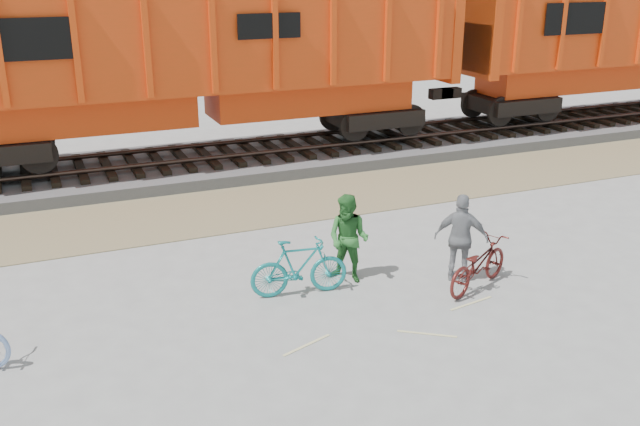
{
  "coord_description": "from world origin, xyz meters",
  "views": [
    {
      "loc": [
        -4.39,
        -9.35,
        5.33
      ],
      "look_at": [
        0.18,
        1.5,
        1.15
      ],
      "focal_mm": 40.0,
      "sensor_mm": 36.0,
      "label": 1
    }
  ],
  "objects_px": {
    "hopper_car_center": "(199,56)",
    "hopper_car_right": "(640,34)",
    "bicycle_maroon": "(478,264)",
    "person_man": "(348,239)",
    "bicycle_teal": "(299,267)",
    "person_woman": "(461,238)"
  },
  "relations": [
    {
      "from": "hopper_car_center",
      "to": "hopper_car_right",
      "type": "height_order",
      "value": "same"
    },
    {
      "from": "hopper_car_center",
      "to": "bicycle_maroon",
      "type": "distance_m",
      "value": 9.8
    },
    {
      "from": "hopper_car_center",
      "to": "person_man",
      "type": "xyz_separation_m",
      "value": [
        0.57,
        -7.97,
        -2.22
      ]
    },
    {
      "from": "bicycle_maroon",
      "to": "person_man",
      "type": "bearing_deg",
      "value": 34.27
    },
    {
      "from": "hopper_car_right",
      "to": "bicycle_maroon",
      "type": "relative_size",
      "value": 8.3
    },
    {
      "from": "hopper_car_center",
      "to": "person_man",
      "type": "bearing_deg",
      "value": -85.9
    },
    {
      "from": "bicycle_maroon",
      "to": "hopper_car_right",
      "type": "bearing_deg",
      "value": -78.49
    },
    {
      "from": "hopper_car_center",
      "to": "person_man",
      "type": "distance_m",
      "value": 8.3
    },
    {
      "from": "bicycle_teal",
      "to": "person_woman",
      "type": "distance_m",
      "value": 2.87
    },
    {
      "from": "person_man",
      "to": "hopper_car_center",
      "type": "bearing_deg",
      "value": 142.19
    },
    {
      "from": "hopper_car_right",
      "to": "bicycle_maroon",
      "type": "xyz_separation_m",
      "value": [
        -12.52,
        -9.12,
        -2.56
      ]
    },
    {
      "from": "hopper_car_right",
      "to": "person_man",
      "type": "distance_m",
      "value": 16.63
    },
    {
      "from": "hopper_car_center",
      "to": "hopper_car_right",
      "type": "xyz_separation_m",
      "value": [
        15.0,
        0.0,
        0.0
      ]
    },
    {
      "from": "bicycle_teal",
      "to": "person_man",
      "type": "distance_m",
      "value": 1.06
    },
    {
      "from": "hopper_car_center",
      "to": "bicycle_teal",
      "type": "bearing_deg",
      "value": -93.01
    },
    {
      "from": "hopper_car_center",
      "to": "person_woman",
      "type": "bearing_deg",
      "value": -74.76
    },
    {
      "from": "bicycle_maroon",
      "to": "person_man",
      "type": "height_order",
      "value": "person_man"
    },
    {
      "from": "bicycle_teal",
      "to": "person_man",
      "type": "xyz_separation_m",
      "value": [
        1.0,
        0.2,
        0.29
      ]
    },
    {
      "from": "hopper_car_right",
      "to": "person_woman",
      "type": "bearing_deg",
      "value": -145.35
    },
    {
      "from": "hopper_car_center",
      "to": "person_woman",
      "type": "relative_size",
      "value": 8.85
    },
    {
      "from": "hopper_car_center",
      "to": "bicycle_teal",
      "type": "xyz_separation_m",
      "value": [
        -0.43,
        -8.17,
        -2.51
      ]
    },
    {
      "from": "hopper_car_right",
      "to": "person_woman",
      "type": "xyz_separation_m",
      "value": [
        -12.62,
        -8.72,
        -2.22
      ]
    }
  ]
}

